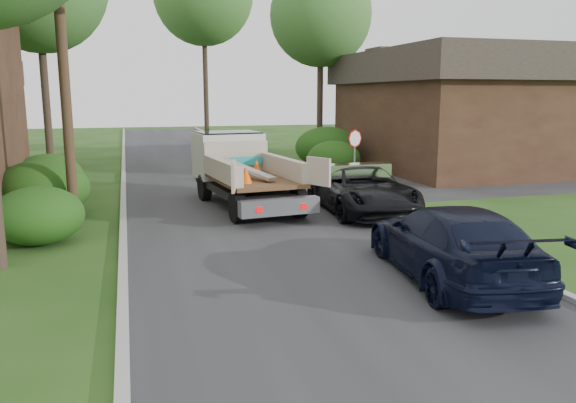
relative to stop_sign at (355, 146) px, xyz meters
The scene contains 17 objects.
ground 10.55m from the stop_sign, 120.02° to the right, with size 120.00×120.00×0.00m, color #1B3F12.
road 5.58m from the stop_sign, 169.11° to the left, with size 8.00×90.00×0.02m, color #28282B.
side_street 7.03m from the stop_sign, ahead, with size 16.00×7.00×0.02m, color #28282B.
curb_left 9.51m from the stop_sign, behind, with size 0.20×90.00×0.12m, color #9E9E99.
curb_right 2.27m from the stop_sign, 137.73° to the left, with size 0.20×90.00×0.12m, color #9E9E99.
stop_sign is the anchor object (origin of this frame).
utility_pole 11.91m from the stop_sign, 159.38° to the right, with size 2.42×1.25×10.00m.
house_right 9.37m from the stop_sign, 32.66° to the left, with size 9.72×12.96×6.20m.
hedge_left_a 12.92m from the stop_sign, 152.24° to the right, with size 2.34×2.34×1.53m, color #13430F.
hedge_left_b 11.99m from the stop_sign, 167.94° to the right, with size 2.86×2.86×1.87m, color #13430F.
hedge_left_c 12.08m from the stop_sign, behind, with size 2.60×2.60×1.70m, color #13430F.
hedge_right_a 4.15m from the stop_sign, 81.47° to the left, with size 2.60×2.60×1.70m, color #13430F.
hedge_right_b 7.15m from the stop_sign, 79.48° to the left, with size 3.38×3.38×2.21m, color #13430F.
tree_right_far 13.08m from the stop_sign, 78.19° to the left, with size 6.00×6.00×11.50m.
flatbed_truck 5.53m from the stop_sign, 162.22° to the right, with size 3.45×6.88×2.51m.
black_pickup 4.88m from the stop_sign, 109.57° to the right, with size 2.57×5.58×1.55m, color black.
navy_suv 11.83m from the stop_sign, 102.74° to the right, with size 2.23×5.49×1.59m, color black.
Camera 1 is at (-3.88, -12.56, 3.84)m, focal length 35.00 mm.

